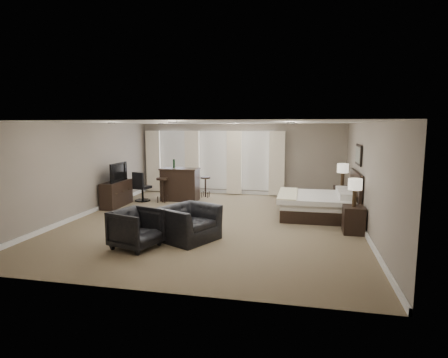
% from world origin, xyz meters
% --- Properties ---
extents(room, '(7.60, 8.60, 2.64)m').
position_xyz_m(room, '(0.00, 0.00, 1.30)').
color(room, brown).
rests_on(room, ground).
extents(window_bay, '(5.25, 0.20, 2.30)m').
position_xyz_m(window_bay, '(-1.00, 4.11, 1.20)').
color(window_bay, silver).
rests_on(window_bay, room).
extents(bed, '(2.04, 1.94, 1.30)m').
position_xyz_m(bed, '(2.58, 1.17, 0.65)').
color(bed, silver).
rests_on(bed, ground).
extents(nightstand_near, '(0.48, 0.58, 0.64)m').
position_xyz_m(nightstand_near, '(3.47, -0.28, 0.32)').
color(nightstand_near, black).
rests_on(nightstand_near, ground).
extents(nightstand_far, '(0.49, 0.60, 0.65)m').
position_xyz_m(nightstand_far, '(3.47, 2.62, 0.33)').
color(nightstand_far, black).
rests_on(nightstand_far, ground).
extents(lamp_near, '(0.32, 0.32, 0.66)m').
position_xyz_m(lamp_near, '(3.47, -0.28, 0.97)').
color(lamp_near, beige).
rests_on(lamp_near, nightstand_near).
extents(lamp_far, '(0.35, 0.35, 0.71)m').
position_xyz_m(lamp_far, '(3.47, 2.62, 1.01)').
color(lamp_far, beige).
rests_on(lamp_far, nightstand_far).
extents(wall_art, '(0.04, 0.96, 0.56)m').
position_xyz_m(wall_art, '(3.70, 1.17, 1.75)').
color(wall_art, slate).
rests_on(wall_art, room).
extents(dresser, '(0.44, 1.36, 0.79)m').
position_xyz_m(dresser, '(-3.45, 1.29, 0.40)').
color(dresser, black).
rests_on(dresser, ground).
extents(tv, '(0.59, 1.02, 0.13)m').
position_xyz_m(tv, '(-3.45, 1.29, 0.86)').
color(tv, black).
rests_on(tv, dresser).
extents(armchair_near, '(1.22, 1.39, 1.03)m').
position_xyz_m(armchair_near, '(-0.17, -1.61, 0.51)').
color(armchair_near, black).
rests_on(armchair_near, ground).
extents(armchair_far, '(1.03, 1.06, 0.89)m').
position_xyz_m(armchair_far, '(-1.07, -2.35, 0.45)').
color(armchair_far, black).
rests_on(armchair_far, ground).
extents(bar_counter, '(1.27, 0.66, 1.11)m').
position_xyz_m(bar_counter, '(-1.80, 2.61, 0.55)').
color(bar_counter, black).
rests_on(bar_counter, ground).
extents(bar_stool_left, '(0.47, 0.47, 0.82)m').
position_xyz_m(bar_stool_left, '(-2.26, 2.16, 0.41)').
color(bar_stool_left, black).
rests_on(bar_stool_left, ground).
extents(bar_stool_right, '(0.35, 0.35, 0.73)m').
position_xyz_m(bar_stool_right, '(-1.10, 3.36, 0.36)').
color(bar_stool_right, black).
rests_on(bar_stool_right, ground).
extents(desk_chair, '(0.64, 0.64, 1.00)m').
position_xyz_m(desk_chair, '(-2.99, 2.21, 0.50)').
color(desk_chair, black).
rests_on(desk_chair, ground).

